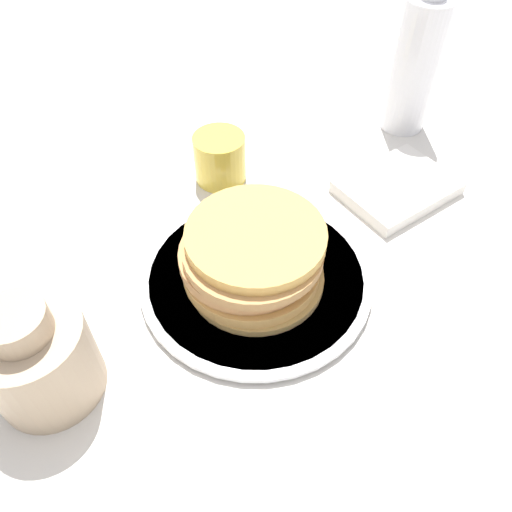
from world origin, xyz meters
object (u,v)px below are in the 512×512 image
plate (256,277)px  juice_glass (220,158)px  pancake_stack (252,256)px  water_bottle_near (415,66)px  cream_jug (38,358)px

plate → juice_glass: size_ratio=3.80×
pancake_stack → juice_glass: bearing=-115.1°
plate → water_bottle_near: size_ratio=1.29×
plate → pancake_stack: size_ratio=1.60×
plate → pancake_stack: (0.00, -0.00, 0.04)m
juice_glass → plate: bearing=66.1°
pancake_stack → cream_jug: cream_jug is taller
pancake_stack → plate: bearing=145.9°
cream_jug → pancake_stack: bearing=175.3°
water_bottle_near → plate: bearing=15.3°
plate → water_bottle_near: 0.44m
pancake_stack → cream_jug: (0.26, -0.02, 0.01)m
juice_glass → cream_jug: 0.39m
cream_jug → water_bottle_near: water_bottle_near is taller
plate → juice_glass: bearing=-113.9°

